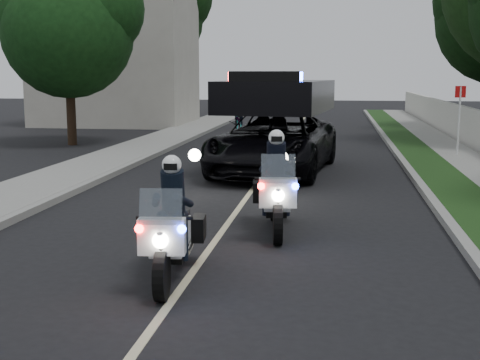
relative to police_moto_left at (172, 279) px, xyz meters
The scene contains 15 objects.
ground 0.24m from the police_moto_left, 23.34° to the left, with size 120.00×120.00×0.00m, color black.
curb_right 10.98m from the police_moto_left, 66.85° to the left, with size 0.20×60.00×0.15m, color gray.
grass_verge 11.27m from the police_moto_left, 63.57° to the left, with size 1.20×60.00×0.16m, color #193814.
curb_left 10.81m from the police_moto_left, 111.05° to the left, with size 0.20×60.00×0.15m, color gray.
sidewalk_left 11.26m from the police_moto_left, 116.28° to the left, with size 2.00×60.00×0.16m, color gray.
building_far 28.09m from the police_moto_left, 110.55° to the left, with size 8.00×6.00×7.00m, color #A8A396.
lane_marking 10.10m from the police_moto_left, 88.77° to the left, with size 0.12×50.00×0.01m, color #BFB78C.
police_moto_left is the anchor object (origin of this frame).
police_moto_right 3.17m from the police_moto_left, 68.24° to the left, with size 0.75×2.15×1.83m, color silver, non-canonical shape.
police_suv 9.88m from the police_moto_left, 87.26° to the left, with size 2.93×6.33×3.08m, color black.
bicycle 24.16m from the police_moto_left, 96.35° to the left, with size 0.58×1.67×0.88m, color black.
cyclist 24.16m from the police_moto_left, 96.35° to the left, with size 0.57×0.38×1.60m, color black.
sign_post 15.02m from the police_moto_left, 65.55° to the left, with size 0.39×0.39×2.49m, color #9F180B, non-canonical shape.
tree_left_near 17.83m from the police_moto_left, 117.18° to the left, with size 5.11×5.11×8.51m, color #143C14, non-canonical shape.
tree_left_far 31.37m from the police_moto_left, 107.33° to the left, with size 7.26×7.26×12.10m, color #123310, non-canonical shape.
Camera 1 is at (1.98, -8.44, 2.82)m, focal length 48.15 mm.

